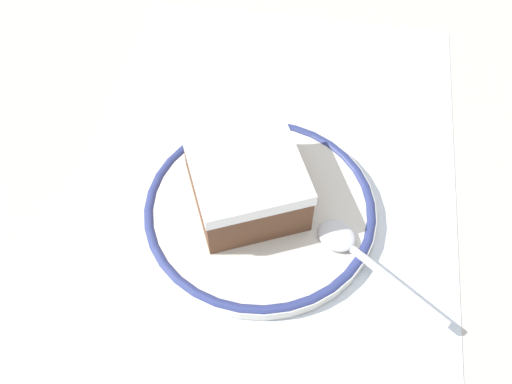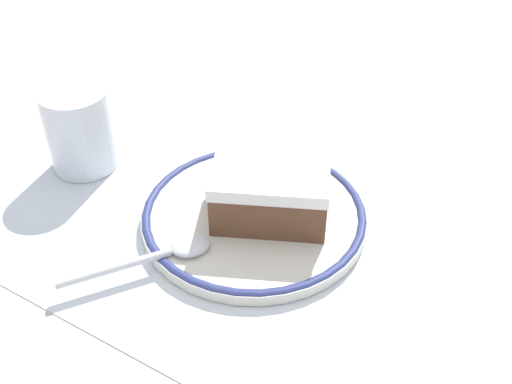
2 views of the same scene
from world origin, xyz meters
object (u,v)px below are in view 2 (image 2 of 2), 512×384
object	(u,v)px
spoon	(165,253)
napkin	(465,291)
plate	(256,213)
cup	(80,134)
cake_slice	(267,184)

from	to	relation	value
spoon	napkin	size ratio (longest dim) A/B	0.86
plate	napkin	xyz separation A→B (m)	(-0.18, -0.01, -0.01)
cup	napkin	distance (m)	0.37
plate	cup	bearing A→B (deg)	4.63
plate	cup	size ratio (longest dim) A/B	2.44
cake_slice	napkin	bearing A→B (deg)	179.75
plate	spoon	size ratio (longest dim) A/B	1.77
cup	napkin	world-z (taller)	cup
cake_slice	spoon	size ratio (longest dim) A/B	1.13
plate	cup	distance (m)	0.19
spoon	cup	xyz separation A→B (m)	(0.15, -0.07, 0.02)
plate	cake_slice	world-z (taller)	cake_slice
plate	cup	world-z (taller)	cup
plate	cup	xyz separation A→B (m)	(0.18, 0.01, 0.03)
cup	spoon	bearing A→B (deg)	154.89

